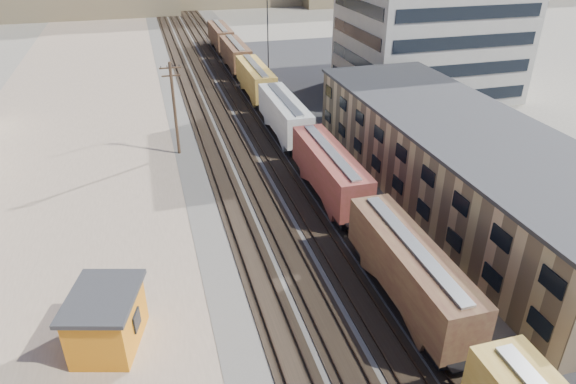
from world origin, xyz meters
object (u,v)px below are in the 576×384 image
object	(u,v)px
freight_train	(304,139)
maintenance_shed	(107,319)
utility_pole_north	(174,107)
parked_car_blue	(389,87)

from	to	relation	value
freight_train	maintenance_shed	distance (m)	28.52
freight_train	maintenance_shed	bearing A→B (deg)	-131.43
freight_train	maintenance_shed	size ratio (longest dim) A/B	20.25
freight_train	maintenance_shed	world-z (taller)	freight_train
freight_train	utility_pole_north	bearing A→B (deg)	153.55
utility_pole_north	maintenance_shed	world-z (taller)	utility_pole_north
utility_pole_north	parked_car_blue	world-z (taller)	utility_pole_north
utility_pole_north	parked_car_blue	distance (m)	34.91
freight_train	parked_car_blue	world-z (taller)	freight_train
maintenance_shed	parked_car_blue	size ratio (longest dim) A/B	0.98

